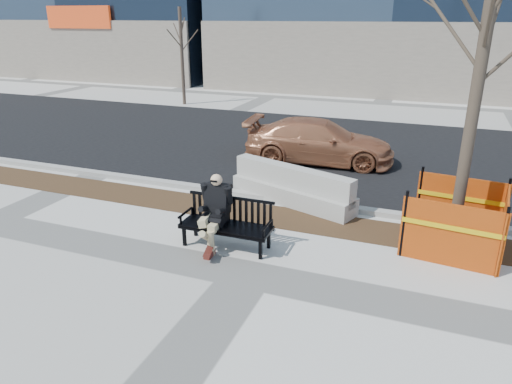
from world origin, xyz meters
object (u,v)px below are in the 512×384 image
sedan (318,162)px  jersey_barrier_left (292,203)px  bench (227,247)px  tree_fence (451,247)px  seated_man (216,243)px

sedan → jersey_barrier_left: sedan is taller
bench → sedan: sedan is taller
bench → sedan: 6.35m
tree_fence → sedan: size_ratio=1.45×
seated_man → sedan: 6.31m
seated_man → tree_fence: size_ratio=0.22×
seated_man → jersey_barrier_left: seated_man is taller
tree_fence → sedan: tree_fence is taller
seated_man → jersey_barrier_left: size_ratio=0.44×
jersey_barrier_left → bench: bearing=-82.3°
bench → jersey_barrier_left: (0.53, 2.70, 0.00)m
tree_fence → jersey_barrier_left: size_ratio=2.01×
bench → tree_fence: size_ratio=0.28×
bench → seated_man: bearing=168.7°
bench → tree_fence: (4.19, 1.59, 0.00)m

